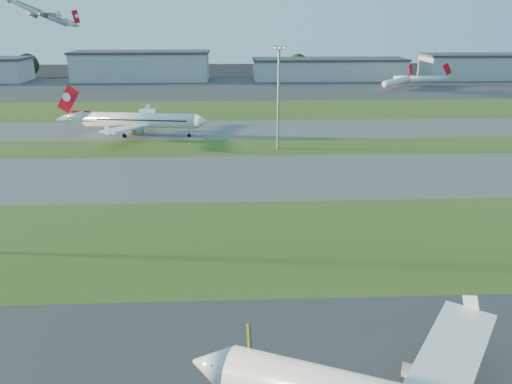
{
  "coord_description": "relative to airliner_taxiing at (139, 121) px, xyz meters",
  "views": [
    {
      "loc": [
        3.88,
        -17.96,
        32.9
      ],
      "look_at": [
        7.04,
        54.87,
        7.0
      ],
      "focal_mm": 35.0,
      "sensor_mm": 36.0,
      "label": 1
    }
  ],
  "objects": [
    {
      "name": "grass_strip_a",
      "position": [
        23.6,
        -72.57,
        -4.45
      ],
      "size": [
        300.0,
        34.0,
        0.01
      ],
      "primitive_type": "cube",
      "color": "#36511B",
      "rests_on": "ground"
    },
    {
      "name": "taxiway_a",
      "position": [
        23.6,
        -39.57,
        -4.45
      ],
      "size": [
        300.0,
        32.0,
        0.01
      ],
      "primitive_type": "cube",
      "color": "#515154",
      "rests_on": "ground"
    },
    {
      "name": "grass_strip_b",
      "position": [
        23.6,
        -14.57,
        -4.45
      ],
      "size": [
        300.0,
        18.0,
        0.01
      ],
      "primitive_type": "cube",
      "color": "#36511B",
      "rests_on": "ground"
    },
    {
      "name": "taxiway_b",
      "position": [
        23.6,
        7.43,
        -4.45
      ],
      "size": [
        300.0,
        26.0,
        0.01
      ],
      "primitive_type": "cube",
      "color": "#515154",
      "rests_on": "ground"
    },
    {
      "name": "grass_strip_c",
      "position": [
        23.6,
        40.43,
        -4.45
      ],
      "size": [
        300.0,
        40.0,
        0.01
      ],
      "primitive_type": "cube",
      "color": "#36511B",
      "rests_on": "ground"
    },
    {
      "name": "apron_far",
      "position": [
        23.6,
        100.43,
        -4.45
      ],
      "size": [
        400.0,
        80.0,
        0.01
      ],
      "primitive_type": "cube",
      "color": "#333335",
      "rests_on": "ground"
    },
    {
      "name": "airliner_taxiing",
      "position": [
        0.0,
        0.0,
        0.0
      ],
      "size": [
        40.5,
        34.12,
        12.69
      ],
      "rotation": [
        0.0,
        0.0,
        2.99
      ],
      "color": "white",
      "rests_on": "ground"
    },
    {
      "name": "airliner_departing",
      "position": [
        -56.19,
        91.34,
        29.62
      ],
      "size": [
        23.83,
        22.95,
        9.79
      ],
      "rotation": [
        0.0,
        0.0,
        0.76
      ],
      "color": "white"
    },
    {
      "name": "mini_jet_near",
      "position": [
        105.29,
        94.96,
        -1.17
      ],
      "size": [
        20.82,
        22.06,
        9.48
      ],
      "rotation": [
        0.0,
        0.0,
        0.82
      ],
      "color": "white",
      "rests_on": "ground"
    },
    {
      "name": "mini_jet_far",
      "position": [
        119.33,
        103.75,
        -1.17
      ],
      "size": [
        28.59,
        3.3,
        9.48
      ],
      "rotation": [
        0.0,
        0.0,
        -0.0
      ],
      "color": "white",
      "rests_on": "ground"
    },
    {
      "name": "light_mast_centre",
      "position": [
        38.6,
        -16.57,
        10.36
      ],
      "size": [
        3.2,
        0.7,
        25.8
      ],
      "color": "gray",
      "rests_on": "ground"
    },
    {
      "name": "hangar_west",
      "position": [
        -21.4,
        130.43,
        3.18
      ],
      "size": [
        71.4,
        23.0,
        15.2
      ],
      "color": "#94979B",
      "rests_on": "ground"
    },
    {
      "name": "hangar_east",
      "position": [
        78.6,
        130.43,
        1.18
      ],
      "size": [
        81.6,
        23.0,
        11.2
      ],
      "color": "#94979B",
      "rests_on": "ground"
    },
    {
      "name": "hangar_far_east",
      "position": [
        178.6,
        130.43,
        2.18
      ],
      "size": [
        96.9,
        23.0,
        13.2
      ],
      "color": "#94979B",
      "rests_on": "ground"
    },
    {
      "name": "tree_west",
      "position": [
        -86.4,
        145.43,
        2.68
      ],
      "size": [
        12.1,
        12.1,
        13.2
      ],
      "color": "black",
      "rests_on": "ground"
    },
    {
      "name": "tree_mid_west",
      "position": [
        3.6,
        141.43,
        1.38
      ],
      "size": [
        9.9,
        9.9,
        10.8
      ],
      "color": "black",
      "rests_on": "ground"
    },
    {
      "name": "tree_mid_east",
      "position": [
        63.6,
        144.43,
        2.36
      ],
      "size": [
        11.55,
        11.55,
        12.6
      ],
      "color": "black",
      "rests_on": "ground"
    },
    {
      "name": "tree_east",
      "position": [
        138.6,
        142.43,
        1.7
      ],
      "size": [
        10.45,
        10.45,
        11.4
      ],
      "color": "black",
      "rests_on": "ground"
    }
  ]
}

